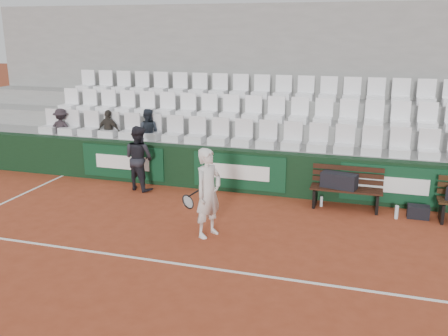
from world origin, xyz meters
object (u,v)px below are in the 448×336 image
ball_kid (139,158)px  spectator_b (108,115)px  sports_bag_left (339,181)px  spectator_a (60,113)px  sports_bag_ground (418,212)px  bench_left (346,198)px  water_bottle_near (321,201)px  tennis_player (208,193)px  water_bottle_far (397,212)px  spectator_c (147,115)px

ball_kid → spectator_b: spectator_b is taller
sports_bag_left → spectator_a: bearing=172.4°
ball_kid → sports_bag_ground: bearing=-162.5°
bench_left → water_bottle_near: (-0.51, -0.03, -0.11)m
bench_left → tennis_player: (-2.35, -2.24, 0.61)m
spectator_b → ball_kid: bearing=146.7°
water_bottle_far → spectator_c: size_ratio=0.22×
bench_left → sports_bag_ground: bench_left is taller
water_bottle_near → spectator_c: (-4.56, 1.02, 1.50)m
sports_bag_left → ball_kid: (-4.65, -0.08, 0.16)m
water_bottle_near → water_bottle_far: 1.57m
sports_bag_ground → spectator_b: size_ratio=0.37×
spectator_a → spectator_b: size_ratio=0.98×
water_bottle_near → spectator_c: 4.91m
bench_left → spectator_a: size_ratio=1.35×
sports_bag_left → spectator_a: size_ratio=0.67×
spectator_a → spectator_c: 2.56m
spectator_c → tennis_player: bearing=122.9°
water_bottle_far → ball_kid: size_ratio=0.18×
water_bottle_near → tennis_player: size_ratio=0.14×
bench_left → spectator_b: (-6.18, 0.99, 1.35)m
sports_bag_left → tennis_player: size_ratio=0.45×
ball_kid → sports_bag_left: bearing=-160.9°
sports_bag_left → spectator_b: bearing=170.6°
tennis_player → ball_kid: (-2.46, 2.15, -0.06)m
water_bottle_near → spectator_b: size_ratio=0.20×
sports_bag_ground → ball_kid: 6.30m
bench_left → ball_kid: (-4.81, -0.08, 0.55)m
bench_left → sports_bag_left: sports_bag_left is taller
bench_left → ball_kid: ball_kid is taller
sports_bag_left → spectator_c: size_ratio=0.61×
tennis_player → bench_left: bearing=43.6°
spectator_a → water_bottle_near: bearing=164.4°
spectator_b → spectator_c: size_ratio=0.93×
bench_left → water_bottle_near: bearing=-176.6°
tennis_player → spectator_c: bearing=130.2°
water_bottle_far → sports_bag_ground: bearing=22.3°
sports_bag_left → sports_bag_ground: (1.62, -0.14, -0.48)m
sports_bag_left → water_bottle_far: bearing=-14.8°
ball_kid → tennis_player: bearing=157.0°
sports_bag_ground → spectator_a: 9.26m
water_bottle_far → spectator_a: spectator_a is taller
water_bottle_near → sports_bag_left: bearing=4.2°
tennis_player → spectator_a: bearing=148.6°
spectator_a → tennis_player: bearing=141.1°
bench_left → tennis_player: size_ratio=0.90×
sports_bag_ground → spectator_b: bearing=171.5°
water_bottle_far → tennis_player: size_ratio=0.16×
tennis_player → spectator_b: 5.07m
sports_bag_ground → spectator_b: 7.85m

